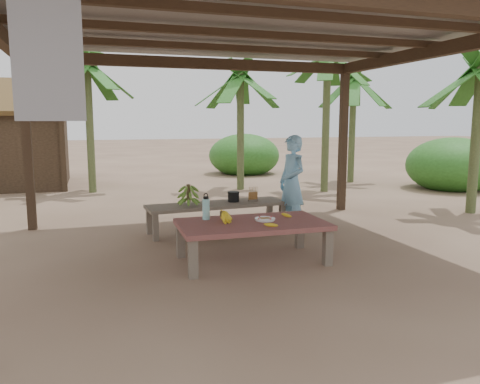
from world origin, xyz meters
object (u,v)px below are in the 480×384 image
object	(u,v)px
work_table	(252,227)
plate	(265,219)
cooking_pot	(233,197)
woman	(292,183)
ripe_banana_bunch	(221,216)
water_flask	(206,208)
bench	(217,207)

from	to	relation	value
work_table	plate	world-z (taller)	plate
cooking_pot	woman	bearing A→B (deg)	-18.80
cooking_pot	woman	xyz separation A→B (m)	(0.88, -0.30, 0.23)
ripe_banana_bunch	woman	bearing A→B (deg)	41.22
work_table	plate	distance (m)	0.20
plate	water_flask	size ratio (longest dim) A/B	0.75
water_flask	cooking_pot	distance (m)	1.64
bench	plate	distance (m)	1.68
cooking_pot	work_table	bearing A→B (deg)	-99.53
work_table	ripe_banana_bunch	distance (m)	0.41
work_table	plate	xyz separation A→B (m)	(0.18, 0.02, 0.08)
cooking_pot	woman	size ratio (longest dim) A/B	0.12
water_flask	cooking_pot	world-z (taller)	water_flask
work_table	water_flask	world-z (taller)	water_flask
cooking_pot	woman	distance (m)	0.96
ripe_banana_bunch	woman	distance (m)	2.06
bench	work_table	bearing A→B (deg)	-94.79
plate	ripe_banana_bunch	bearing A→B (deg)	172.15
work_table	woman	distance (m)	1.89
ripe_banana_bunch	cooking_pot	size ratio (longest dim) A/B	1.38
work_table	water_flask	size ratio (longest dim) A/B	5.43
work_table	ripe_banana_bunch	xyz separation A→B (m)	(-0.37, 0.10, 0.14)
ripe_banana_bunch	water_flask	bearing A→B (deg)	121.78
work_table	ripe_banana_bunch	size ratio (longest dim) A/B	7.32
bench	ripe_banana_bunch	bearing A→B (deg)	-107.81
ripe_banana_bunch	plate	xyz separation A→B (m)	(0.54, -0.07, -0.06)
plate	cooking_pot	bearing A→B (deg)	86.12
work_table	ripe_banana_bunch	world-z (taller)	ripe_banana_bunch
work_table	cooking_pot	distance (m)	1.77
ripe_banana_bunch	work_table	bearing A→B (deg)	-14.83
bench	ripe_banana_bunch	xyz separation A→B (m)	(-0.37, -1.59, 0.18)
work_table	cooking_pot	bearing A→B (deg)	81.77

